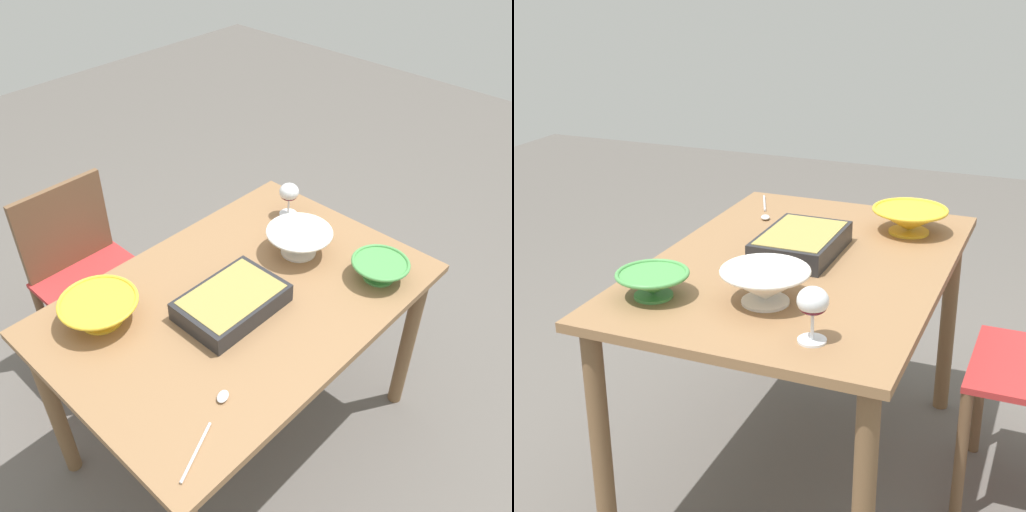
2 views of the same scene
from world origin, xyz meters
TOP-DOWN VIEW (x-y plane):
  - ground_plane at (0.00, 0.00)m, footprint 8.00×8.00m
  - dining_table at (0.00, 0.00)m, footprint 1.23×0.84m
  - wine_glass at (-0.47, -0.20)m, footprint 0.08×0.08m
  - casserole_dish at (0.06, 0.03)m, footprint 0.33×0.22m
  - mixing_bowl at (0.37, -0.24)m, footprint 0.25×0.25m
  - small_bowl at (-0.39, 0.27)m, footprint 0.20×0.20m
  - serving_bowl at (-0.31, -0.01)m, footprint 0.24×0.24m
  - serving_spoon at (0.38, 0.28)m, footprint 0.27×0.13m

SIDE VIEW (x-z plane):
  - ground_plane at x=0.00m, z-range 0.00..0.00m
  - dining_table at x=0.00m, z-range 0.27..1.00m
  - serving_spoon at x=0.38m, z-range 0.73..0.75m
  - casserole_dish at x=0.06m, z-range 0.74..0.81m
  - small_bowl at x=-0.39m, z-range 0.74..0.81m
  - mixing_bowl at x=0.37m, z-range 0.74..0.83m
  - serving_bowl at x=-0.31m, z-range 0.74..0.84m
  - wine_glass at x=-0.47m, z-range 0.76..0.90m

